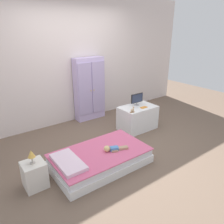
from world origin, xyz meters
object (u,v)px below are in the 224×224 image
Objects in this scene: nightstand at (35,175)px; wardrobe at (89,89)px; tv_monitor at (137,99)px; doll at (111,149)px; book_orange at (144,107)px; tv_stand at (137,118)px; bed at (100,158)px; table_lamp at (31,154)px; rocking_horse_toy at (133,110)px.

wardrobe reaches higher than nightstand.
doll is at bearing -147.06° from tv_monitor.
tv_monitor is at bearing 94.39° from book_orange.
bed is at bearing -154.65° from tv_stand.
table_lamp is 2.47m from tv_monitor.
wardrobe is at bearing 41.36° from nightstand.
table_lamp is 1.30× the size of book_orange.
bed is 1.04× the size of wardrobe.
wardrobe is at bearing 114.64° from tv_stand.
rocking_horse_toy is at bearing -143.16° from tv_monitor.
table_lamp is 0.14× the size of wardrobe.
tv_stand is at bearing 117.26° from book_orange.
book_orange reaches higher than tv_stand.
tv_stand is at bearing -116.67° from tv_monitor.
bed is 13.11× the size of rocking_horse_toy.
rocking_horse_toy is (-0.30, -0.17, 0.30)m from tv_stand.
table_lamp is at bearing -165.59° from tv_monitor.
tv_monitor reaches higher than tv_stand.
bed is at bearing -6.69° from table_lamp.
tv_monitor reaches higher than rocking_horse_toy.
tv_stand reaches higher than nightstand.
book_orange is (0.35, 0.06, -0.05)m from rocking_horse_toy.
book_orange reaches higher than bed.
tv_stand is 0.41m from tv_monitor.
book_orange reaches higher than doll.
book_orange is (2.41, 0.42, 0.32)m from nightstand.
tv_monitor is 2.05× the size of book_orange.
bed is 4.84× the size of tv_monitor.
tv_monitor is at bearing -61.70° from wardrobe.
bed is 7.66× the size of table_lamp.
nightstand is at bearing 173.31° from bed.
wardrobe is at bearing 68.76° from doll.
rocking_horse_toy reaches higher than doll.
doll is at bearing -9.87° from nightstand.
tv_stand is at bearing 25.35° from bed.
book_orange is at bearing -85.61° from tv_monitor.
doll is 1.18m from table_lamp.
tv_monitor is (0.04, 0.08, 0.40)m from tv_stand.
table_lamp is at bearing -167.28° from tv_stand.
table_lamp is 2.44m from book_orange.
nightstand is 2.50× the size of book_orange.
nightstand reaches higher than bed.
tv_stand is (0.50, -1.10, -0.47)m from wardrobe.
nightstand is at bearing -170.11° from book_orange.
wardrobe is 12.62× the size of rocking_horse_toy.
rocking_horse_toy reaches higher than nightstand.
bed is 0.99m from nightstand.
book_orange is at bearing -65.11° from wardrobe.
wardrobe is at bearing 99.21° from rocking_horse_toy.
rocking_horse_toy is (2.05, 0.36, 0.37)m from nightstand.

